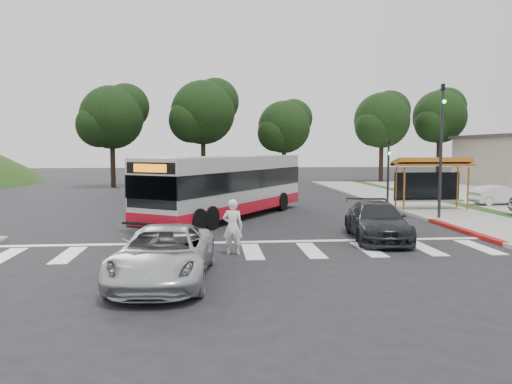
{
  "coord_description": "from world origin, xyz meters",
  "views": [
    {
      "loc": [
        -1.41,
        -21.44,
        3.46
      ],
      "look_at": [
        0.56,
        -0.32,
        1.6
      ],
      "focal_mm": 35.0,
      "sensor_mm": 36.0,
      "label": 1
    }
  ],
  "objects": [
    {
      "name": "traffic_signal_ne_short",
      "position": [
        9.6,
        8.49,
        2.48
      ],
      "size": [
        0.18,
        0.37,
        4.0
      ],
      "color": "black",
      "rests_on": "ground"
    },
    {
      "name": "curb_east_red",
      "position": [
        9.0,
        -2.0,
        0.08
      ],
      "size": [
        0.32,
        6.0,
        0.15
      ],
      "primitive_type": "cube",
      "color": "maroon",
      "rests_on": "ground"
    },
    {
      "name": "tree_north_a",
      "position": [
        -1.92,
        26.07,
        6.92
      ],
      "size": [
        6.6,
        6.15,
        10.17
      ],
      "color": "black",
      "rests_on": "ground"
    },
    {
      "name": "silver_suv_south",
      "position": [
        -2.62,
        -8.5,
        0.71
      ],
      "size": [
        2.72,
        5.26,
        1.42
      ],
      "primitive_type": "imported",
      "rotation": [
        0.0,
        0.0,
        -0.07
      ],
      "color": "#AEB2B4",
      "rests_on": "ground"
    },
    {
      "name": "pedestrian",
      "position": [
        -0.67,
        -5.38,
        0.91
      ],
      "size": [
        0.73,
        0.55,
        1.81
      ],
      "primitive_type": "imported",
      "rotation": [
        0.0,
        0.0,
        2.95
      ],
      "color": "white",
      "rests_on": "ground"
    },
    {
      "name": "crosswalk_ladder",
      "position": [
        0.0,
        -5.0,
        0.01
      ],
      "size": [
        18.0,
        2.6,
        0.01
      ],
      "primitive_type": "cube",
      "color": "silver",
      "rests_on": "ground"
    },
    {
      "name": "tree_north_b",
      "position": [
        6.07,
        28.06,
        5.66
      ],
      "size": [
        5.72,
        5.33,
        8.43
      ],
      "color": "black",
      "rests_on": "ground"
    },
    {
      "name": "tree_ne_a",
      "position": [
        16.08,
        28.06,
        6.39
      ],
      "size": [
        6.16,
        5.74,
        9.3
      ],
      "color": "black",
      "rests_on": "parking_lot"
    },
    {
      "name": "transit_bus",
      "position": [
        -0.51,
        3.25,
        1.53
      ],
      "size": [
        8.57,
        11.4,
        3.07
      ],
      "primitive_type": null,
      "rotation": [
        0.0,
        0.0,
        -0.57
      ],
      "color": "#B0B2B5",
      "rests_on": "ground"
    },
    {
      "name": "sidewalk_east",
      "position": [
        11.0,
        8.0,
        0.06
      ],
      "size": [
        4.0,
        40.0,
        0.12
      ],
      "primitive_type": "cube",
      "color": "gray",
      "rests_on": "ground"
    },
    {
      "name": "tree_north_c",
      "position": [
        -9.92,
        24.06,
        6.29
      ],
      "size": [
        6.16,
        5.74,
        9.3
      ],
      "color": "black",
      "rests_on": "ground"
    },
    {
      "name": "dark_sedan",
      "position": [
        4.9,
        -3.2,
        0.7
      ],
      "size": [
        2.58,
        5.07,
        1.41
      ],
      "primitive_type": "imported",
      "rotation": [
        0.0,
        0.0,
        -0.13
      ],
      "color": "black",
      "rests_on": "ground"
    },
    {
      "name": "bus_shelter",
      "position": [
        10.8,
        5.1,
        2.35
      ],
      "size": [
        4.2,
        1.6,
        2.86
      ],
      "color": "#9C581A",
      "rests_on": "sidewalk_east"
    },
    {
      "name": "curb_east",
      "position": [
        9.0,
        8.0,
        0.07
      ],
      "size": [
        0.3,
        40.0,
        0.15
      ],
      "primitive_type": "cube",
      "color": "#9E9991",
      "rests_on": "ground"
    },
    {
      "name": "traffic_signal_ne_tall",
      "position": [
        9.6,
        1.49,
        3.88
      ],
      "size": [
        0.18,
        0.37,
        6.5
      ],
      "color": "black",
      "rests_on": "ground"
    },
    {
      "name": "ground",
      "position": [
        0.0,
        0.0,
        0.0
      ],
      "size": [
        140.0,
        140.0,
        0.0
      ],
      "primitive_type": "plane",
      "color": "black",
      "rests_on": "ground"
    },
    {
      "name": "tree_ne_b",
      "position": [
        23.08,
        30.06,
        6.92
      ],
      "size": [
        6.16,
        5.74,
        10.02
      ],
      "color": "black",
      "rests_on": "ground"
    },
    {
      "name": "parked_car_1",
      "position": [
        15.85,
        6.84,
        0.67
      ],
      "size": [
        3.58,
        1.59,
        1.14
      ],
      "primitive_type": "imported",
      "rotation": [
        0.0,
        0.0,
        1.68
      ],
      "color": "silver",
      "rests_on": "parking_lot"
    }
  ]
}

